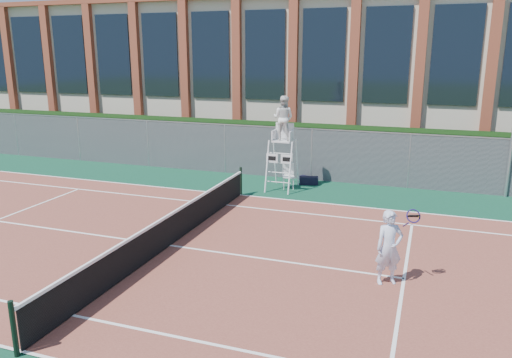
% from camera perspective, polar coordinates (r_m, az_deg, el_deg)
% --- Properties ---
extents(ground, '(120.00, 120.00, 0.00)m').
position_cam_1_polar(ground, '(14.47, -9.84, -7.60)').
color(ground, '#233814').
extents(apron, '(36.00, 20.00, 0.01)m').
position_cam_1_polar(apron, '(15.28, -8.01, -6.30)').
color(apron, '#0D3D26').
rests_on(apron, ground).
extents(tennis_court, '(23.77, 10.97, 0.02)m').
position_cam_1_polar(tennis_court, '(14.46, -9.84, -7.53)').
color(tennis_court, brown).
rests_on(tennis_court, apron).
extents(tennis_net, '(0.10, 11.30, 1.10)m').
position_cam_1_polar(tennis_net, '(14.28, -9.93, -5.60)').
color(tennis_net, black).
rests_on(tennis_net, ground).
extents(fence, '(40.00, 0.06, 2.20)m').
position_cam_1_polar(fence, '(21.94, 1.27, 3.11)').
color(fence, '#595E60').
rests_on(fence, ground).
extents(hedge, '(40.00, 1.40, 2.20)m').
position_cam_1_polar(hedge, '(23.06, 2.20, 3.65)').
color(hedge, black).
rests_on(hedge, ground).
extents(building, '(45.00, 10.60, 8.22)m').
position_cam_1_polar(building, '(30.38, 6.83, 11.90)').
color(building, '#BCB09C').
rests_on(building, ground).
extents(umpire_chair, '(1.05, 1.62, 3.77)m').
position_cam_1_polar(umpire_chair, '(19.66, 3.13, 6.68)').
color(umpire_chair, white).
rests_on(umpire_chair, ground).
extents(plastic_chair, '(0.60, 0.60, 1.01)m').
position_cam_1_polar(plastic_chair, '(20.12, 3.71, 0.62)').
color(plastic_chair, silver).
rests_on(plastic_chair, apron).
extents(sports_bag_near, '(0.82, 0.49, 0.33)m').
position_cam_1_polar(sports_bag_near, '(20.84, 6.05, -0.17)').
color(sports_bag_near, black).
rests_on(sports_bag_near, apron).
extents(sports_bag_far, '(0.60, 0.44, 0.22)m').
position_cam_1_polar(sports_bag_far, '(21.37, 5.73, 0.05)').
color(sports_bag_far, black).
rests_on(sports_bag_far, apron).
extents(tennis_player, '(1.06, 0.80, 1.80)m').
position_cam_1_polar(tennis_player, '(12.12, 14.98, -7.55)').
color(tennis_player, silver).
rests_on(tennis_player, tennis_court).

